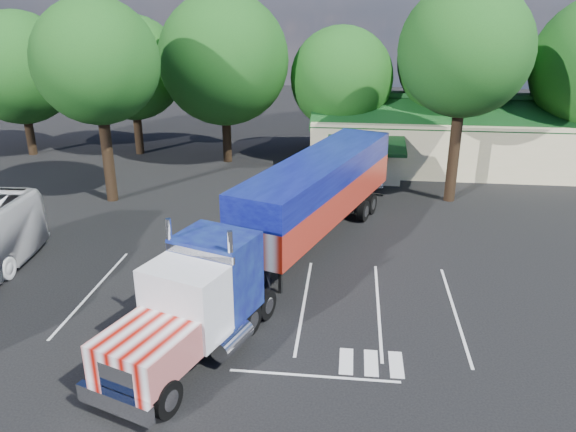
# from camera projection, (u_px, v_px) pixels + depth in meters

# --- Properties ---
(ground) EXTENTS (120.00, 120.00, 0.00)m
(ground) POSITION_uv_depth(u_px,v_px,m) (255.00, 244.00, 30.27)
(ground) COLOR black
(ground) RESTS_ON ground
(event_hall) EXTENTS (24.20, 14.12, 5.55)m
(event_hall) POSITION_uv_depth(u_px,v_px,m) (463.00, 136.00, 44.51)
(event_hall) COLOR beige
(event_hall) RESTS_ON ground
(tree_row_a) EXTENTS (9.00, 9.00, 11.68)m
(tree_row_a) POSITION_uv_depth(u_px,v_px,m) (19.00, 68.00, 45.32)
(tree_row_a) COLOR black
(tree_row_a) RESTS_ON ground
(tree_row_b) EXTENTS (8.40, 8.40, 11.35)m
(tree_row_b) POSITION_uv_depth(u_px,v_px,m) (132.00, 68.00, 45.58)
(tree_row_b) COLOR black
(tree_row_b) RESTS_ON ground
(tree_row_c) EXTENTS (10.00, 10.00, 13.05)m
(tree_row_c) POSITION_uv_depth(u_px,v_px,m) (224.00, 60.00, 42.92)
(tree_row_c) COLOR black
(tree_row_c) RESTS_ON ground
(tree_row_d) EXTENTS (8.00, 8.00, 10.60)m
(tree_row_d) POSITION_uv_depth(u_px,v_px,m) (341.00, 79.00, 43.69)
(tree_row_d) COLOR black
(tree_row_d) RESTS_ON ground
(tree_row_e) EXTENTS (9.60, 9.60, 12.90)m
(tree_row_e) POSITION_uv_depth(u_px,v_px,m) (461.00, 59.00, 42.65)
(tree_row_e) COLOR black
(tree_row_e) RESTS_ON ground
(tree_near_left) EXTENTS (7.60, 7.60, 12.65)m
(tree_near_left) POSITION_uv_depth(u_px,v_px,m) (97.00, 62.00, 33.77)
(tree_near_left) COLOR black
(tree_near_left) RESTS_ON ground
(tree_near_right) EXTENTS (8.00, 8.00, 13.50)m
(tree_near_right) POSITION_uv_depth(u_px,v_px,m) (465.00, 51.00, 33.51)
(tree_near_right) COLOR black
(tree_near_right) RESTS_ON ground
(semi_truck) EXTENTS (10.58, 22.99, 4.90)m
(semi_truck) POSITION_uv_depth(u_px,v_px,m) (294.00, 211.00, 27.13)
(semi_truck) COLOR black
(semi_truck) RESTS_ON ground
(woman) EXTENTS (0.55, 0.71, 1.75)m
(woman) POSITION_uv_depth(u_px,v_px,m) (268.00, 283.00, 24.27)
(woman) COLOR black
(woman) RESTS_ON ground
(bicycle) EXTENTS (1.20, 1.91, 0.95)m
(bicycle) POSITION_uv_depth(u_px,v_px,m) (357.00, 210.00, 33.83)
(bicycle) COLOR black
(bicycle) RESTS_ON ground
(silver_sedan) EXTENTS (4.54, 1.60, 1.49)m
(silver_sedan) POSITION_uv_depth(u_px,v_px,m) (350.00, 177.00, 39.20)
(silver_sedan) COLOR #A9ABB1
(silver_sedan) RESTS_ON ground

